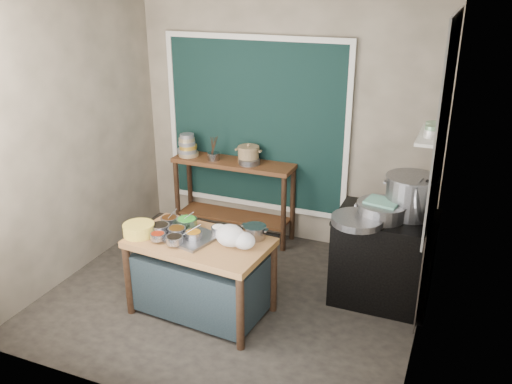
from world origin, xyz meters
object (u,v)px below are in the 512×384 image
at_px(stove_block, 383,259).
at_px(ceramic_crock, 248,155).
at_px(utensil_cup, 214,156).
at_px(stock_pot, 411,196).
at_px(yellow_basin, 139,230).
at_px(back_counter, 234,199).
at_px(steamer, 382,211).
at_px(prep_table, 201,277).
at_px(condiment_tray, 185,235).
at_px(saucepan, 255,232).

distance_m(stove_block, ceramic_crock, 1.96).
xyz_separation_m(utensil_cup, stock_pot, (2.31, -0.58, 0.08)).
bearing_deg(utensil_cup, yellow_basin, -87.77).
bearing_deg(back_counter, steamer, -23.36).
height_order(yellow_basin, steamer, steamer).
height_order(prep_table, yellow_basin, yellow_basin).
relative_size(condiment_tray, saucepan, 2.62).
bearing_deg(utensil_cup, stove_block, -17.69).
bearing_deg(condiment_tray, stove_block, 27.23).
bearing_deg(stock_pot, back_counter, 163.22).
xyz_separation_m(prep_table, back_counter, (-0.39, 1.60, 0.10)).
relative_size(utensil_cup, stock_pot, 0.29).
xyz_separation_m(condiment_tray, stock_pot, (1.84, 0.96, 0.31)).
height_order(condiment_tray, saucepan, saucepan).
distance_m(back_counter, saucepan, 1.64).
relative_size(ceramic_crock, stock_pot, 0.53).
bearing_deg(prep_table, stove_block, 34.82).
bearing_deg(condiment_tray, saucepan, 19.82).
bearing_deg(condiment_tray, prep_table, -5.79).
bearing_deg(prep_table, back_counter, 108.52).
distance_m(ceramic_crock, steamer, 1.85).
bearing_deg(prep_table, steamer, 33.50).
bearing_deg(saucepan, stock_pot, 38.56).
height_order(condiment_tray, utensil_cup, utensil_cup).
height_order(prep_table, stove_block, stove_block).
xyz_separation_m(stove_block, utensil_cup, (-2.13, 0.68, 0.57)).
xyz_separation_m(ceramic_crock, stock_pot, (1.89, -0.64, 0.03)).
relative_size(ceramic_crock, steamer, 0.56).
xyz_separation_m(saucepan, stock_pot, (1.24, 0.74, 0.26)).
bearing_deg(ceramic_crock, steamer, -25.91).
distance_m(stock_pot, steamer, 0.31).
distance_m(prep_table, back_counter, 1.65).
relative_size(stove_block, yellow_basin, 3.15).
bearing_deg(saucepan, ceramic_crock, 122.78).
bearing_deg(saucepan, back_counter, 128.99).
distance_m(stove_block, saucepan, 1.30).
bearing_deg(saucepan, utensil_cup, 136.49).
height_order(ceramic_crock, steamer, ceramic_crock).
height_order(back_counter, ceramic_crock, ceramic_crock).
distance_m(yellow_basin, saucepan, 1.06).
distance_m(yellow_basin, utensil_cup, 1.68).
height_order(saucepan, utensil_cup, utensil_cup).
distance_m(prep_table, ceramic_crock, 1.75).
xyz_separation_m(yellow_basin, utensil_cup, (-0.06, 1.67, 0.19)).
distance_m(utensil_cup, steamer, 2.21).
xyz_separation_m(prep_table, stove_block, (1.51, 0.87, 0.05)).
distance_m(prep_table, condiment_tray, 0.42).
height_order(condiment_tray, yellow_basin, yellow_basin).
bearing_deg(saucepan, condiment_tray, -152.51).
relative_size(stove_block, ceramic_crock, 3.46).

